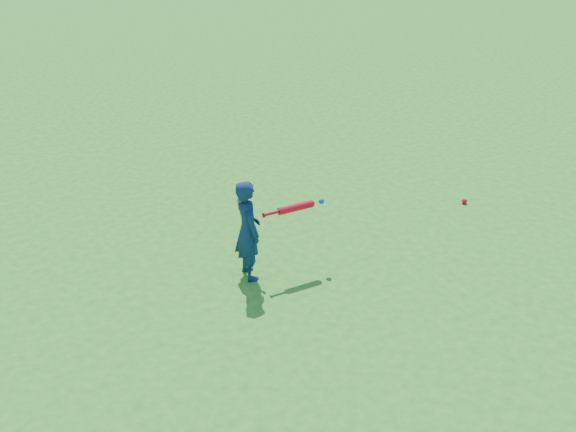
# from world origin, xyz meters

# --- Properties ---
(ground) EXTENTS (80.00, 80.00, 0.00)m
(ground) POSITION_xyz_m (0.00, 0.00, 0.00)
(ground) COLOR #22721B
(ground) RESTS_ON ground
(child) EXTENTS (0.31, 0.45, 1.18)m
(child) POSITION_xyz_m (0.12, -0.33, 0.59)
(child) COLOR #0F2448
(child) RESTS_ON ground
(ground_ball_red) EXTENTS (0.08, 0.08, 0.08)m
(ground_ball_red) POSITION_xyz_m (3.52, -0.08, 0.04)
(ground_ball_red) COLOR red
(ground_ball_red) RESTS_ON ground
(bat_swing) EXTENTS (0.77, 0.09, 0.09)m
(bat_swing) POSITION_xyz_m (0.72, -0.38, 0.75)
(bat_swing) COLOR red
(bat_swing) RESTS_ON ground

